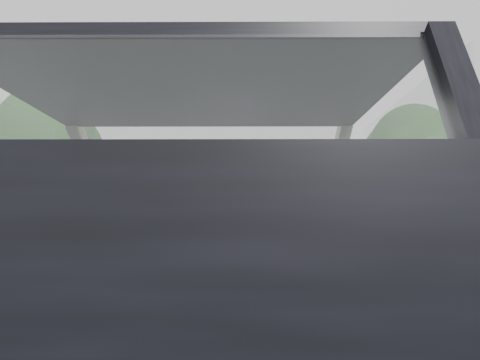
{
  "coord_description": "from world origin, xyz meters",
  "views": [
    {
      "loc": [
        0.19,
        -2.41,
        0.82
      ],
      "look_at": [
        0.17,
        0.59,
        1.13
      ],
      "focal_mm": 35.0,
      "sensor_mm": 36.0,
      "label": 1
    }
  ],
  "objects_px": {
    "subject_car": "(206,247)",
    "highway_sign": "(330,220)",
    "other_car": "(244,231)",
    "cat": "(235,186)"
  },
  "relations": [
    {
      "from": "subject_car",
      "to": "highway_sign",
      "type": "xyz_separation_m",
      "value": [
        5.37,
        25.5,
        0.58
      ]
    },
    {
      "from": "subject_car",
      "to": "other_car",
      "type": "bearing_deg",
      "value": 89.41
    },
    {
      "from": "subject_car",
      "to": "other_car",
      "type": "relative_size",
      "value": 0.97
    },
    {
      "from": "cat",
      "to": "other_car",
      "type": "height_order",
      "value": "other_car"
    },
    {
      "from": "highway_sign",
      "to": "subject_car",
      "type": "bearing_deg",
      "value": -120.19
    },
    {
      "from": "other_car",
      "to": "highway_sign",
      "type": "bearing_deg",
      "value": 29.7
    },
    {
      "from": "other_car",
      "to": "highway_sign",
      "type": "relative_size",
      "value": 1.57
    },
    {
      "from": "cat",
      "to": "other_car",
      "type": "bearing_deg",
      "value": 94.4
    },
    {
      "from": "cat",
      "to": "subject_car",
      "type": "bearing_deg",
      "value": -98.35
    },
    {
      "from": "other_car",
      "to": "highway_sign",
      "type": "distance_m",
      "value": 5.44
    }
  ]
}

